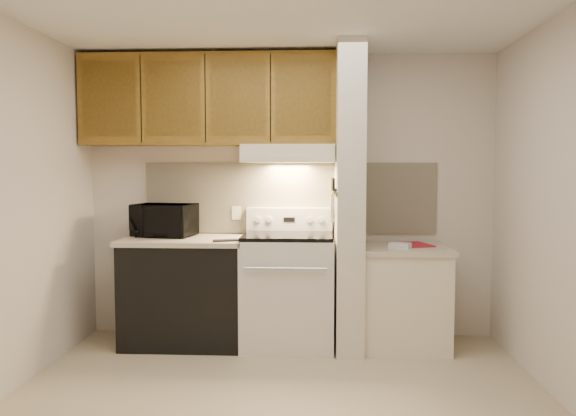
{
  "coord_description": "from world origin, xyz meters",
  "views": [
    {
      "loc": [
        0.23,
        -3.52,
        1.5
      ],
      "look_at": [
        0.02,
        0.75,
        1.2
      ],
      "focal_mm": 35.0,
      "sensor_mm": 36.0,
      "label": 1
    }
  ],
  "objects": [
    {
      "name": "range_backguard",
      "position": [
        0.0,
        1.44,
        1.05
      ],
      "size": [
        0.76,
        0.08,
        0.2
      ],
      "primitive_type": "cube",
      "color": "silver",
      "rests_on": "range_body"
    },
    {
      "name": "range_knob_right_inner",
      "position": [
        0.18,
        1.4,
        1.05
      ],
      "size": [
        0.05,
        0.02,
        0.05
      ],
      "primitive_type": "cylinder",
      "rotation": [
        1.57,
        0.0,
        0.0
      ],
      "color": "silver",
      "rests_on": "range_backguard"
    },
    {
      "name": "knife_strip",
      "position": [
        0.39,
        1.1,
        1.32
      ],
      "size": [
        0.02,
        0.42,
        0.04
      ],
      "primitive_type": "cube",
      "color": "black",
      "rests_on": "partition_pillar"
    },
    {
      "name": "range_knob_right_outer",
      "position": [
        0.28,
        1.4,
        1.05
      ],
      "size": [
        0.05,
        0.02,
        0.05
      ],
      "primitive_type": "cylinder",
      "rotation": [
        1.57,
        0.0,
        0.0
      ],
      "color": "silver",
      "rests_on": "range_backguard"
    },
    {
      "name": "wall_left",
      "position": [
        -1.8,
        0.0,
        1.25
      ],
      "size": [
        0.02,
        3.0,
        2.5
      ],
      "primitive_type": "cube",
      "color": "beige",
      "rests_on": "floor"
    },
    {
      "name": "oven_handle",
      "position": [
        0.0,
        0.8,
        0.72
      ],
      "size": [
        0.65,
        0.02,
        0.02
      ],
      "primitive_type": "cylinder",
      "rotation": [
        0.0,
        1.57,
        0.0
      ],
      "color": "silver",
      "rests_on": "range_body"
    },
    {
      "name": "dishwasher_front",
      "position": [
        -0.88,
        1.17,
        0.43
      ],
      "size": [
        1.0,
        0.63,
        0.87
      ],
      "primitive_type": "cube",
      "color": "black",
      "rests_on": "floor"
    },
    {
      "name": "range_hood",
      "position": [
        0.0,
        1.28,
        1.62
      ],
      "size": [
        0.78,
        0.44,
        0.15
      ],
      "primitive_type": "cube",
      "color": "#F0E5C8",
      "rests_on": "upper_cabinets"
    },
    {
      "name": "oven_mitt",
      "position": [
        0.38,
        1.32,
        1.16
      ],
      "size": [
        0.03,
        0.1,
        0.25
      ],
      "primitive_type": "cube",
      "color": "slate",
      "rests_on": "partition_pillar"
    },
    {
      "name": "knife_handle_b",
      "position": [
        0.38,
        1.03,
        1.37
      ],
      "size": [
        0.02,
        0.02,
        0.1
      ],
      "primitive_type": "cylinder",
      "color": "black",
      "rests_on": "knife_strip"
    },
    {
      "name": "knife_blade_e",
      "position": [
        0.38,
        1.27,
        1.21
      ],
      "size": [
        0.01,
        0.04,
        0.18
      ],
      "primitive_type": "cube",
      "color": "silver",
      "rests_on": "knife_strip"
    },
    {
      "name": "backsplash",
      "position": [
        0.0,
        1.49,
        1.24
      ],
      "size": [
        2.6,
        0.02,
        0.63
      ],
      "primitive_type": "cube",
      "color": "beige",
      "rests_on": "wall_back"
    },
    {
      "name": "cab_gap_c",
      "position": [
        -0.14,
        1.16,
        2.08
      ],
      "size": [
        0.01,
        0.01,
        0.73
      ],
      "primitive_type": "cube",
      "color": "black",
      "rests_on": "upper_cabinets"
    },
    {
      "name": "range_knob_left_outer",
      "position": [
        -0.28,
        1.4,
        1.05
      ],
      "size": [
        0.05,
        0.02,
        0.05
      ],
      "primitive_type": "cylinder",
      "rotation": [
        1.57,
        0.0,
        0.0
      ],
      "color": "silver",
      "rests_on": "range_backguard"
    },
    {
      "name": "hood_lip",
      "position": [
        0.0,
        1.07,
        1.58
      ],
      "size": [
        0.78,
        0.04,
        0.06
      ],
      "primitive_type": "cube",
      "color": "#F0E5C8",
      "rests_on": "range_hood"
    },
    {
      "name": "cab_door_b",
      "position": [
        -0.96,
        1.17,
        2.08
      ],
      "size": [
        0.46,
        0.01,
        0.63
      ],
      "primitive_type": "cube",
      "color": "brown",
      "rests_on": "upper_cabinets"
    },
    {
      "name": "right_cab_base",
      "position": [
        0.97,
        1.15,
        0.4
      ],
      "size": [
        0.7,
        0.6,
        0.81
      ],
      "primitive_type": "cube",
      "color": "#F0E5C8",
      "rests_on": "floor"
    },
    {
      "name": "spoon_rest",
      "position": [
        -0.48,
        0.97,
        0.92
      ],
      "size": [
        0.24,
        0.15,
        0.02
      ],
      "primitive_type": "cube",
      "rotation": [
        0.0,
        0.0,
        0.38
      ],
      "color": "black",
      "rests_on": "left_countertop"
    },
    {
      "name": "red_folder",
      "position": [
        1.07,
        1.25,
        0.86
      ],
      "size": [
        0.32,
        0.38,
        0.01
      ],
      "primitive_type": "cube",
      "rotation": [
        0.0,
        0.0,
        0.29
      ],
      "color": "#AF1C2E",
      "rests_on": "right_countertop"
    },
    {
      "name": "cab_door_a",
      "position": [
        -1.51,
        1.17,
        2.08
      ],
      "size": [
        0.46,
        0.01,
        0.63
      ],
      "primitive_type": "cube",
      "color": "brown",
      "rests_on": "upper_cabinets"
    },
    {
      "name": "knife_handle_e",
      "position": [
        0.38,
        1.27,
        1.37
      ],
      "size": [
        0.02,
        0.02,
        0.1
      ],
      "primitive_type": "cylinder",
      "color": "black",
      "rests_on": "knife_strip"
    },
    {
      "name": "range_display",
      "position": [
        0.0,
        1.4,
        1.05
      ],
      "size": [
        0.1,
        0.01,
        0.04
      ],
      "primitive_type": "cube",
      "color": "black",
      "rests_on": "range_backguard"
    },
    {
      "name": "knife_handle_c",
      "position": [
        0.38,
        1.11,
        1.37
      ],
      "size": [
        0.02,
        0.02,
        0.1
      ],
      "primitive_type": "cylinder",
      "color": "black",
      "rests_on": "knife_strip"
    },
    {
      "name": "knife_blade_a",
      "position": [
        0.38,
        0.95,
        1.22
      ],
      "size": [
        0.01,
        0.03,
        0.16
      ],
      "primitive_type": "cube",
      "color": "silver",
      "rests_on": "knife_strip"
    },
    {
      "name": "white_box",
      "position": [
        0.92,
        1.05,
        0.87
      ],
      "size": [
        0.2,
        0.17,
        0.04
      ],
      "primitive_type": "cube",
      "rotation": [
        0.0,
        0.0,
        -0.43
      ],
      "color": "white",
      "rests_on": "right_countertop"
    },
    {
      "name": "knife_blade_b",
      "position": [
        0.38,
        1.01,
        1.21
      ],
      "size": [
        0.01,
        0.04,
        0.18
      ],
      "primitive_type": "cube",
      "color": "silver",
      "rests_on": "knife_strip"
    },
    {
      "name": "range_knob_left_inner",
      "position": [
        -0.18,
        1.4,
        1.05
      ],
      "size": [
        0.05,
        0.02,
        0.05
      ],
      "primitive_type": "cylinder",
      "rotation": [
        1.57,
        0.0,
        0.0
      ],
      "color": "silver",
      "rests_on": "range_backguard"
    },
    {
      "name": "wall_back",
      "position": [
        0.0,
        1.5,
        1.25
      ],
      "size": [
        3.6,
        2.5,
        0.02
      ],
      "primitive_type": "cube",
      "rotation": [
        1.57,
        0.0,
        0.0
      ],
      "color": "beige",
      "rests_on": "floor"
    },
    {
      "name": "knife_handle_d",
      "position": [
        0.38,
        1.19,
        1.37
      ],
      "size": [
        0.02,
        0.02,
        0.1
      ],
      "primitive_type": "cylinder",
      "color": "black",
      "rests_on": "knife_strip"
    },
    {
      "name": "wall_right",
      "position": [
        1.8,
        0.0,
        1.25
      ],
      "size": [
        0.02,
        3.0,
        2.5
      ],
      "primitive_type": "cube",
      "color": "beige",
      "rests_on": "floor"
    },
    {
      "name": "upper_cabinets",
      "position": [
        -0.69,
        1.32,
        2.08
      ],
      "size": [
        2.18,
        0.33,
        0.77
      ],
      "primitive_type": "cube",
      "color": "brown",
      "rests_on": "wall_back"
    },
    {
      "name": "knife_blade_c",
      "position": [
        0.38,
        1.11,
        1.2
      ],
      "size": [
        0.01,
        0.04,
        0.2
      ],
      "primitive_type": "cube",
      "color": "silver",
      "rests_on": "knife_strip"
    },
    {
      "name": "right_countertop",
      "position": [
        0.97,
        1.15,
        0.83
      ],
      "size": [
        0.74,
        0.64,
        0.04
      ],
      "primitive_type": "cube",
      "color": "beige",
      "rests_on": "right_cab_base"
    },
    {
      "name": "range_body",
      "position": [
        0.0,
        1.16,
        0.46
      ],
      "size": [
        0.76,
        0.65,
        0.92
      ],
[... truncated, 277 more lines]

